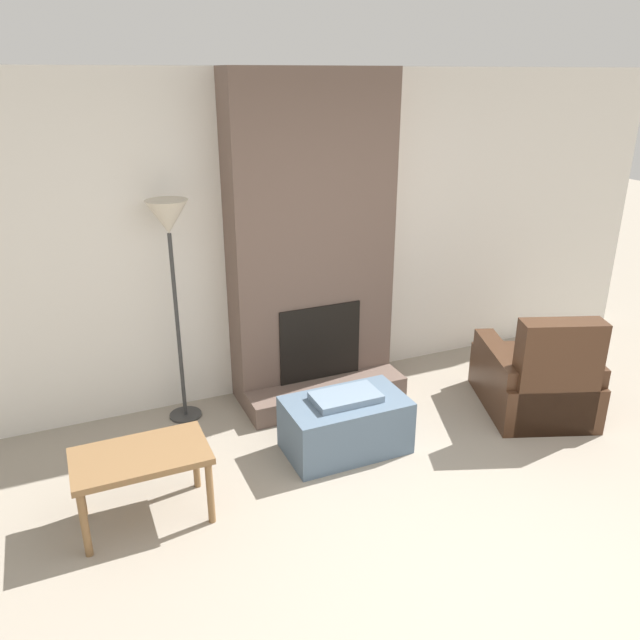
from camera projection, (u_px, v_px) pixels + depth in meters
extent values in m
plane|color=gray|center=(499.00, 593.00, 3.28)|extent=(24.00, 24.00, 0.00)
cube|color=silver|center=(302.00, 236.00, 5.13)|extent=(7.19, 0.06, 2.60)
cube|color=brown|center=(311.00, 242.00, 4.95)|extent=(1.33, 0.35, 2.60)
cube|color=brown|center=(328.00, 395.00, 5.12)|extent=(1.33, 0.31, 0.18)
cube|color=black|center=(320.00, 343.00, 5.10)|extent=(0.70, 0.02, 0.64)
cube|color=slate|center=(345.00, 425.00, 4.47)|extent=(0.86, 0.50, 0.40)
cube|color=slate|center=(346.00, 397.00, 4.39)|extent=(0.48, 0.28, 0.05)
cube|color=#422819|center=(533.00, 385.00, 5.07)|extent=(1.06, 1.16, 0.37)
cube|color=#422819|center=(556.00, 378.00, 4.62)|extent=(0.64, 0.40, 0.90)
cube|color=#422819|center=(570.00, 377.00, 5.06)|extent=(0.45, 0.86, 0.52)
cube|color=#422819|center=(497.00, 378.00, 5.02)|extent=(0.45, 0.86, 0.52)
cube|color=brown|center=(140.00, 456.00, 3.68)|extent=(0.79, 0.46, 0.04)
cylinder|color=brown|center=(85.00, 524.00, 3.47)|extent=(0.04, 0.04, 0.43)
cylinder|color=brown|center=(210.00, 492.00, 3.73)|extent=(0.04, 0.04, 0.43)
cylinder|color=brown|center=(80.00, 486.00, 3.79)|extent=(0.04, 0.04, 0.43)
cylinder|color=brown|center=(195.00, 459.00, 4.06)|extent=(0.04, 0.04, 0.43)
cylinder|color=#333333|center=(186.00, 415.00, 4.98)|extent=(0.25, 0.25, 0.02)
cylinder|color=#333333|center=(178.00, 329.00, 4.70)|extent=(0.03, 0.03, 1.47)
cone|color=beige|center=(168.00, 217.00, 4.39)|extent=(0.30, 0.30, 0.24)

